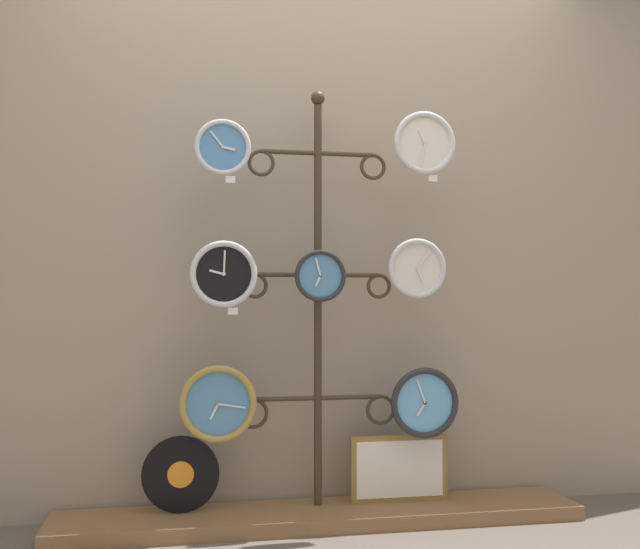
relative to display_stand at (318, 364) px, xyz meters
name	(u,v)px	position (x,y,z in m)	size (l,w,h in m)	color
shop_wall	(311,196)	(0.00, 0.16, 0.75)	(4.40, 0.04, 2.80)	gray
low_shelf	(320,516)	(0.00, -0.06, -0.62)	(2.20, 0.36, 0.06)	brown
display_stand	(318,364)	(0.00, 0.00, 0.00)	(0.69, 0.33, 1.84)	#382D1E
clock_top_left	(223,147)	(-0.41, -0.09, 0.90)	(0.23, 0.04, 0.23)	#4C84B2
clock_top_right	(424,143)	(0.45, -0.11, 0.95)	(0.27, 0.04, 0.27)	silver
clock_middle_left	(224,274)	(-0.41, -0.11, 0.38)	(0.27, 0.04, 0.27)	black
clock_middle_center	(320,276)	(-0.01, -0.11, 0.38)	(0.22, 0.04, 0.22)	#4C84B2
clock_middle_right	(417,268)	(0.42, -0.08, 0.41)	(0.26, 0.04, 0.26)	silver
clock_bottom_left	(218,404)	(-0.43, -0.09, -0.15)	(0.31, 0.04, 0.31)	#4C84B2
clock_bottom_right	(425,403)	(0.45, -0.08, -0.16)	(0.30, 0.04, 0.30)	#60A8DB
vinyl_record	(181,474)	(-0.58, -0.02, -0.44)	(0.32, 0.01, 0.32)	black
picture_frame	(399,469)	(0.35, -0.02, -0.45)	(0.43, 0.02, 0.29)	olive
price_tag_upper	(230,179)	(-0.38, -0.10, 0.77)	(0.04, 0.00, 0.03)	white
price_tag_mid	(433,178)	(0.48, -0.11, 0.80)	(0.04, 0.00, 0.03)	white
price_tag_lower	(233,311)	(-0.37, -0.11, 0.23)	(0.04, 0.00, 0.03)	white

